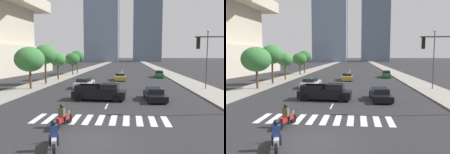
{
  "view_description": "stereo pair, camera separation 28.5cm",
  "coord_description": "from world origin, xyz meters",
  "views": [
    {
      "loc": [
        1.97,
        -10.45,
        4.46
      ],
      "look_at": [
        0.0,
        13.9,
        2.0
      ],
      "focal_mm": 34.09,
      "sensor_mm": 36.0,
      "label": 1
    },
    {
      "loc": [
        2.25,
        -10.42,
        4.46
      ],
      "look_at": [
        0.0,
        13.9,
        2.0
      ],
      "focal_mm": 34.09,
      "sensor_mm": 36.0,
      "label": 2
    }
  ],
  "objects": [
    {
      "name": "ground_plane",
      "position": [
        0.0,
        0.0,
        0.0
      ],
      "size": [
        800.0,
        800.0,
        0.0
      ],
      "primitive_type": "plane",
      "color": "#28282B"
    },
    {
      "name": "sidewalk_east",
      "position": [
        11.71,
        30.0,
        0.07
      ],
      "size": [
        4.0,
        260.0,
        0.15
      ],
      "primitive_type": "cube",
      "color": "gray",
      "rests_on": "ground"
    },
    {
      "name": "sidewalk_west",
      "position": [
        -11.71,
        30.0,
        0.07
      ],
      "size": [
        4.0,
        260.0,
        0.15
      ],
      "primitive_type": "cube",
      "color": "gray",
      "rests_on": "ground"
    },
    {
      "name": "crosswalk_near",
      "position": [
        0.0,
        3.9,
        0.0
      ],
      "size": [
        9.45,
        2.41,
        0.01
      ],
      "color": "silver",
      "rests_on": "ground"
    },
    {
      "name": "lane_divider_center",
      "position": [
        0.0,
        31.9,
        0.0
      ],
      "size": [
        0.14,
        50.0,
        0.01
      ],
      "color": "silver",
      "rests_on": "ground"
    },
    {
      "name": "motorcycle_lead",
      "position": [
        -1.55,
        -1.0,
        0.58
      ],
      "size": [
        1.01,
        2.13,
        1.49
      ],
      "rotation": [
        0.0,
        0.0,
        1.91
      ],
      "color": "black",
      "rests_on": "ground"
    },
    {
      "name": "motorcycle_trailing",
      "position": [
        -2.15,
        2.22,
        0.58
      ],
      "size": [
        0.84,
        2.08,
        1.49
      ],
      "rotation": [
        0.0,
        0.0,
        1.32
      ],
      "color": "black",
      "rests_on": "ground"
    },
    {
      "name": "pickup_truck",
      "position": [
        -0.75,
        10.49,
        0.81
      ],
      "size": [
        5.4,
        2.28,
        1.67
      ],
      "rotation": [
        0.0,
        0.0,
        -0.07
      ],
      "color": "black",
      "rests_on": "ground"
    },
    {
      "name": "sedan_green_0",
      "position": [
        8.15,
        33.89,
        0.62
      ],
      "size": [
        2.19,
        4.88,
        1.36
      ],
      "rotation": [
        0.0,
        0.0,
        -1.67
      ],
      "color": "#1E6038",
      "rests_on": "ground"
    },
    {
      "name": "sedan_silver_1",
      "position": [
        -4.31,
        18.76,
        0.61
      ],
      "size": [
        2.19,
        4.78,
        1.3
      ],
      "rotation": [
        0.0,
        0.0,
        1.48
      ],
      "color": "#B7BABF",
      "rests_on": "ground"
    },
    {
      "name": "sedan_gold_2",
      "position": [
        0.35,
        28.07,
        0.6
      ],
      "size": [
        2.06,
        4.64,
        1.28
      ],
      "rotation": [
        0.0,
        0.0,
        -1.54
      ],
      "color": "#B28E38",
      "rests_on": "ground"
    },
    {
      "name": "sedan_black_3",
      "position": [
        4.55,
        10.91,
        0.56
      ],
      "size": [
        2.04,
        4.46,
        1.21
      ],
      "rotation": [
        0.0,
        0.0,
        -1.51
      ],
      "color": "black",
      "rests_on": "ground"
    },
    {
      "name": "street_lamp_east",
      "position": [
        12.01,
        18.05,
        4.53
      ],
      "size": [
        0.5,
        0.24,
        7.56
      ],
      "color": "#3F3F42",
      "rests_on": "sidewalk_east"
    },
    {
      "name": "street_tree_nearest",
      "position": [
        -10.91,
        16.22,
        3.98
      ],
      "size": [
        3.79,
        3.79,
        5.45
      ],
      "color": "#4C3823",
      "rests_on": "sidewalk_west"
    },
    {
      "name": "street_tree_second",
      "position": [
        -10.91,
        21.35,
        4.64
      ],
      "size": [
        3.44,
        3.44,
        5.97
      ],
      "color": "#4C3823",
      "rests_on": "sidewalk_west"
    },
    {
      "name": "street_tree_third",
      "position": [
        -10.91,
        27.13,
        3.75
      ],
      "size": [
        2.84,
        2.84,
        4.83
      ],
      "color": "#4C3823",
      "rests_on": "sidewalk_west"
    },
    {
      "name": "street_tree_fourth",
      "position": [
        -10.91,
        37.14,
        3.7
      ],
      "size": [
        3.28,
        3.28,
        4.96
      ],
      "color": "#4C3823",
      "rests_on": "sidewalk_west"
    },
    {
      "name": "street_tree_fifth",
      "position": [
        -10.91,
        41.45,
        4.26
      ],
      "size": [
        3.3,
        3.3,
        5.53
      ],
      "color": "#4C3823",
      "rests_on": "sidewalk_west"
    },
    {
      "name": "office_tower_left_skyline",
      "position": [
        -17.92,
        149.43,
        40.07
      ],
      "size": [
        23.93,
        23.56,
        91.62
      ],
      "color": "slate",
      "rests_on": "ground"
    }
  ]
}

